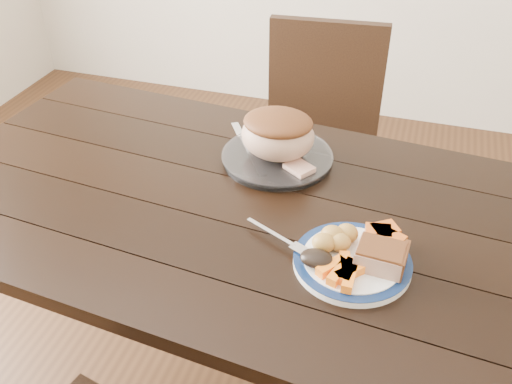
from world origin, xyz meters
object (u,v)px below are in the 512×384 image
(serving_platter, at_px, (277,159))
(roast_joint, at_px, (278,136))
(dinner_plate, at_px, (352,262))
(carving_knife, at_px, (253,159))
(pork_slice, at_px, (380,257))
(chair_far, at_px, (319,139))
(dining_table, at_px, (229,227))
(fork, at_px, (282,239))

(serving_platter, bearing_deg, roast_joint, 90.00)
(dinner_plate, bearing_deg, roast_joint, 127.14)
(serving_platter, distance_m, carving_knife, 0.07)
(pork_slice, xyz_separation_m, carving_knife, (-0.39, 0.34, -0.04))
(chair_far, height_order, roast_joint, chair_far)
(dining_table, relative_size, carving_knife, 5.97)
(chair_far, distance_m, carving_knife, 0.61)
(pork_slice, height_order, roast_joint, roast_joint)
(dining_table, bearing_deg, carving_knife, 87.44)
(dining_table, height_order, carving_knife, carving_knife)
(dinner_plate, distance_m, serving_platter, 0.44)
(dinner_plate, xyz_separation_m, fork, (-0.16, 0.01, 0.01))
(carving_knife, bearing_deg, dining_table, -35.29)
(chair_far, bearing_deg, roast_joint, 83.41)
(dinner_plate, distance_m, carving_knife, 0.47)
(dining_table, height_order, pork_slice, pork_slice)
(chair_far, relative_size, serving_platter, 3.14)
(fork, height_order, roast_joint, roast_joint)
(dinner_plate, bearing_deg, serving_platter, 127.14)
(dinner_plate, height_order, fork, fork)
(dining_table, bearing_deg, chair_far, 83.41)
(serving_platter, height_order, roast_joint, roast_joint)
(fork, bearing_deg, roast_joint, 132.60)
(serving_platter, relative_size, pork_slice, 3.00)
(fork, bearing_deg, dining_table, 168.06)
(chair_far, xyz_separation_m, fork, (0.09, -0.87, 0.25))
(pork_slice, height_order, fork, pork_slice)
(fork, bearing_deg, chair_far, 121.20)
(dining_table, distance_m, pork_slice, 0.44)
(chair_far, height_order, dinner_plate, chair_far)
(dinner_plate, relative_size, fork, 1.51)
(pork_slice, distance_m, carving_knife, 0.51)
(dining_table, distance_m, roast_joint, 0.28)
(pork_slice, distance_m, roast_joint, 0.48)
(dining_table, xyz_separation_m, roast_joint, (0.07, 0.20, 0.17))
(chair_far, bearing_deg, dining_table, 78.34)
(chair_far, bearing_deg, serving_platter, 83.41)
(chair_far, relative_size, roast_joint, 4.71)
(fork, bearing_deg, serving_platter, 132.60)
(dinner_plate, bearing_deg, pork_slice, -4.76)
(roast_joint, bearing_deg, fork, -72.66)
(roast_joint, relative_size, carving_knife, 0.70)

